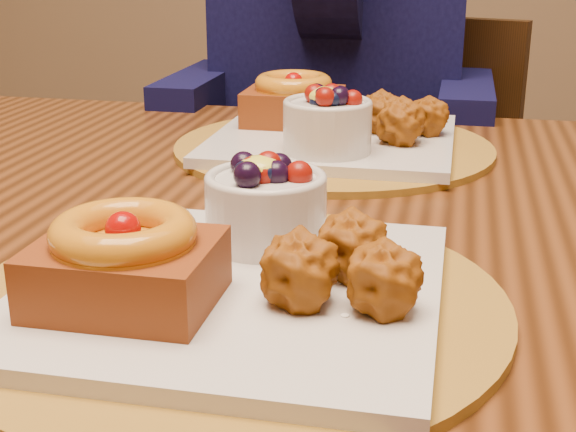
# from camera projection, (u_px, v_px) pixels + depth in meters

# --- Properties ---
(dining_table) EXTENTS (1.60, 0.90, 0.76)m
(dining_table) POSITION_uv_depth(u_px,v_px,m) (296.00, 283.00, 0.78)
(dining_table) COLOR #311809
(dining_table) RESTS_ON ground
(place_setting_near) EXTENTS (0.38, 0.38, 0.09)m
(place_setting_near) POSITION_uv_depth(u_px,v_px,m) (230.00, 269.00, 0.55)
(place_setting_near) COLOR brown
(place_setting_near) RESTS_ON dining_table
(place_setting_far) EXTENTS (0.38, 0.38, 0.09)m
(place_setting_far) POSITION_uv_depth(u_px,v_px,m) (330.00, 129.00, 0.95)
(place_setting_far) COLOR brown
(place_setting_far) RESTS_ON dining_table
(chair_far) EXTENTS (0.52, 0.52, 0.87)m
(chair_far) POSITION_uv_depth(u_px,v_px,m) (373.00, 246.00, 1.41)
(chair_far) COLOR black
(chair_far) RESTS_ON ground
(diner) EXTENTS (0.50, 0.49, 0.82)m
(diner) POSITION_uv_depth(u_px,v_px,m) (341.00, 16.00, 1.33)
(diner) COLOR black
(diner) RESTS_ON ground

